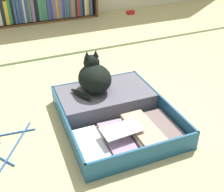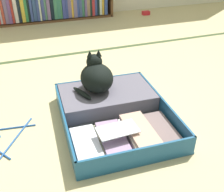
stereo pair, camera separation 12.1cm
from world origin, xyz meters
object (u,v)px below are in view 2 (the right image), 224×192
(open_suitcase, at_px, (112,110))
(clothes_hanger, at_px, (9,138))
(small_red_pouch, at_px, (146,13))
(black_cat, at_px, (96,76))

(open_suitcase, distance_m, clothes_hanger, 0.63)
(small_red_pouch, bearing_deg, black_cat, -124.01)
(open_suitcase, bearing_deg, black_cat, 105.76)
(clothes_hanger, height_order, small_red_pouch, small_red_pouch)
(black_cat, height_order, small_red_pouch, black_cat)
(small_red_pouch, bearing_deg, clothes_hanger, -131.68)
(open_suitcase, xyz_separation_m, small_red_pouch, (1.27, 2.13, -0.03))
(black_cat, height_order, clothes_hanger, black_cat)
(black_cat, xyz_separation_m, small_red_pouch, (1.32, 1.95, -0.19))
(open_suitcase, height_order, black_cat, black_cat)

